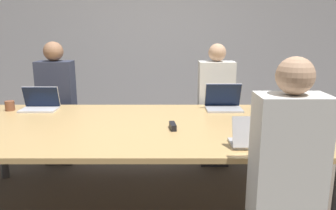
% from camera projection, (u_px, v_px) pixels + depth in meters
% --- Properties ---
extents(ground_plane, '(24.00, 24.00, 0.00)m').
position_uv_depth(ground_plane, '(138.00, 205.00, 3.00)').
color(ground_plane, brown).
extents(curtain_wall, '(12.00, 0.06, 2.80)m').
position_uv_depth(curtain_wall, '(150.00, 41.00, 5.05)').
color(curtain_wall, '#ADADB2').
rests_on(curtain_wall, ground_plane).
extents(conference_table, '(3.35, 1.52, 0.77)m').
position_uv_depth(conference_table, '(136.00, 130.00, 2.84)').
color(conference_table, tan).
rests_on(conference_table, ground_plane).
extents(laptop_far_right, '(0.37, 0.27, 0.27)m').
position_uv_depth(laptop_far_right, '(223.00, 102.00, 3.35)').
color(laptop_far_right, '#B7B7BC').
rests_on(laptop_far_right, conference_table).
extents(person_far_right, '(0.40, 0.24, 1.42)m').
position_uv_depth(person_far_right, '(215.00, 108.00, 3.79)').
color(person_far_right, '#2D2D38').
rests_on(person_far_right, ground_plane).
extents(laptop_far_left, '(0.36, 0.23, 0.24)m').
position_uv_depth(laptop_far_left, '(40.00, 103.00, 3.33)').
color(laptop_far_left, silver).
rests_on(laptop_far_left, conference_table).
extents(person_far_left, '(0.40, 0.24, 1.44)m').
position_uv_depth(person_far_left, '(57.00, 105.00, 3.83)').
color(person_far_left, '#2D2D38').
rests_on(person_far_left, ground_plane).
extents(cup_far_left, '(0.09, 0.09, 0.10)m').
position_uv_depth(cup_far_left, '(10.00, 106.00, 3.31)').
color(cup_far_left, brown).
rests_on(cup_far_left, conference_table).
extents(laptop_near_right, '(0.32, 0.23, 0.22)m').
position_uv_depth(laptop_near_right, '(254.00, 138.00, 2.28)').
color(laptop_near_right, '#B7B7BC').
rests_on(laptop_near_right, conference_table).
extents(person_near_right, '(0.40, 0.24, 1.43)m').
position_uv_depth(person_near_right, '(286.00, 182.00, 1.93)').
color(person_near_right, '#2D2D38').
rests_on(person_near_right, ground_plane).
extents(cup_near_right, '(0.08, 0.08, 0.09)m').
position_uv_depth(cup_near_right, '(288.00, 141.00, 2.29)').
color(cup_near_right, red).
rests_on(cup_near_right, conference_table).
extents(stapler, '(0.06, 0.15, 0.05)m').
position_uv_depth(stapler, '(173.00, 126.00, 2.69)').
color(stapler, black).
rests_on(stapler, conference_table).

